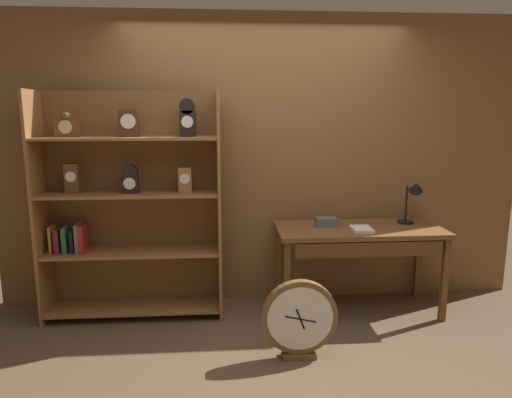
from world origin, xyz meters
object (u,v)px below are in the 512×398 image
Objects in this scene: bookshelf at (130,206)px; toolbox_small at (326,222)px; open_repair_manual at (362,229)px; round_clock_large at (300,319)px; desk_lamp at (413,196)px; workbench at (360,238)px.

bookshelf is 10.58× the size of toolbox_small.
open_repair_manual reaches higher than round_clock_large.
bookshelf is 3.28× the size of round_clock_large.
toolbox_small is at bearing -177.96° from desk_lamp.
desk_lamp reaches higher than workbench.
bookshelf reaches higher than desk_lamp.
bookshelf is at bearing 146.92° from round_clock_large.
workbench is 0.62m from desk_lamp.
bookshelf is 4.67× the size of desk_lamp.
desk_lamp reaches higher than round_clock_large.
bookshelf is at bearing 176.74° from workbench.
round_clock_large is at bearing -143.24° from desk_lamp.
round_clock_large is at bearing -33.08° from bookshelf.
desk_lamp is at bearing 22.29° from open_repair_manual.
round_clock_large is (1.31, -0.86, -0.66)m from bookshelf.
workbench is 1.05m from round_clock_large.
open_repair_manual is (1.95, -0.20, -0.19)m from bookshelf.
toolbox_small reaches higher than round_clock_large.
desk_lamp reaches higher than open_repair_manual.
open_repair_manual is at bearing -97.20° from workbench.
toolbox_small is at bearing 66.21° from round_clock_large.
toolbox_small is at bearing 148.79° from open_repair_manual.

